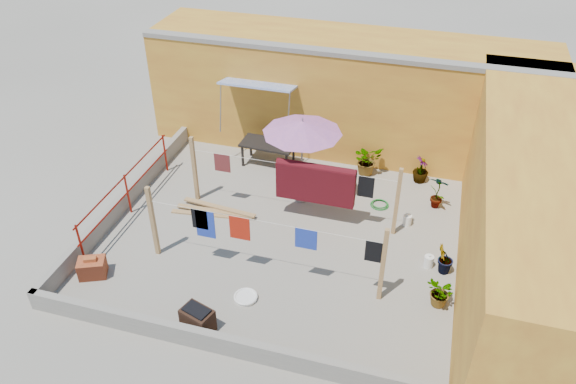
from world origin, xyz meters
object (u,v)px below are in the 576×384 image
object	(u,v)px
water_jug_a	(429,261)
plant_back_a	(367,160)
water_jug_b	(407,220)
green_hose	(380,204)
patio_umbrella	(302,127)
brazier	(198,319)
outdoor_table	(268,145)
brick_stack	(92,268)
white_basin	(246,297)

from	to	relation	value
water_jug_a	plant_back_a	xyz separation A→B (m)	(-1.95, 3.36, 0.28)
water_jug_b	green_hose	distance (m)	0.97
patio_umbrella	brazier	distance (m)	5.12
patio_umbrella	outdoor_table	xyz separation A→B (m)	(-1.32, 1.35, -1.45)
brick_stack	white_basin	world-z (taller)	brick_stack
patio_umbrella	outdoor_table	size ratio (longest dim) A/B	1.53
green_hose	brick_stack	bearing A→B (deg)	-142.45
brick_stack	outdoor_table	bearing A→B (deg)	67.19
white_basin	water_jug_b	xyz separation A→B (m)	(2.90, 3.39, 0.10)
patio_umbrella	brazier	xyz separation A→B (m)	(-0.78, -4.72, -1.81)
water_jug_a	patio_umbrella	bearing A→B (deg)	153.25
brazier	plant_back_a	bearing A→B (deg)	71.33
plant_back_a	brick_stack	bearing A→B (deg)	-131.20
brick_stack	plant_back_a	distance (m)	7.50
water_jug_a	water_jug_b	distance (m)	1.48
patio_umbrella	outdoor_table	world-z (taller)	patio_umbrella
outdoor_table	brazier	world-z (taller)	outdoor_table
outdoor_table	water_jug_b	distance (m)	4.40
patio_umbrella	green_hose	size ratio (longest dim) A/B	4.89
outdoor_table	water_jug_a	world-z (taller)	outdoor_table
white_basin	plant_back_a	world-z (taller)	plant_back_a
white_basin	plant_back_a	xyz separation A→B (m)	(1.56, 5.39, 0.38)
white_basin	water_jug_a	world-z (taller)	water_jug_a
brazier	water_jug_b	distance (m)	5.62
water_jug_b	brazier	bearing A→B (deg)	-128.50
patio_umbrella	green_hose	bearing A→B (deg)	8.15
white_basin	green_hose	bearing A→B (deg)	61.72
plant_back_a	water_jug_a	bearing A→B (deg)	-59.89
patio_umbrella	brazier	size ratio (longest dim) A/B	3.32
brazier	water_jug_a	size ratio (longest dim) A/B	2.11
patio_umbrella	brazier	world-z (taller)	patio_umbrella
green_hose	water_jug_b	bearing A→B (deg)	-39.22
brazier	green_hose	distance (m)	5.72
brazier	plant_back_a	size ratio (longest dim) A/B	0.81
water_jug_b	green_hose	world-z (taller)	water_jug_b
water_jug_a	green_hose	size ratio (longest dim) A/B	0.70
outdoor_table	white_basin	size ratio (longest dim) A/B	3.03
patio_umbrella	plant_back_a	xyz separation A→B (m)	(1.39, 1.68, -1.64)
patio_umbrella	white_basin	xyz separation A→B (m)	(-0.18, -3.71, -2.03)
outdoor_table	water_jug_b	size ratio (longest dim) A/B	4.69
water_jug_a	white_basin	bearing A→B (deg)	-149.92
brick_stack	water_jug_b	distance (m)	7.25
brick_stack	white_basin	bearing A→B (deg)	4.32
water_jug_a	water_jug_b	size ratio (longest dim) A/B	1.02
green_hose	brazier	bearing A→B (deg)	-118.78
white_basin	green_hose	world-z (taller)	white_basin
water_jug_a	green_hose	distance (m)	2.39
water_jug_b	patio_umbrella	bearing A→B (deg)	173.14
brazier	green_hose	bearing A→B (deg)	61.22
green_hose	white_basin	bearing A→B (deg)	-118.28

